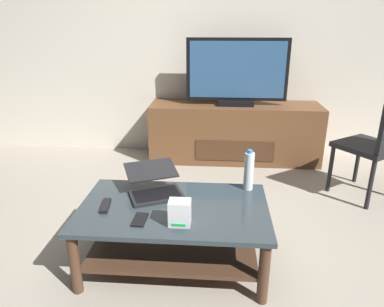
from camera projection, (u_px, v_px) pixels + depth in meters
ground_plane at (194, 263)px, 2.23m from camera, size 7.68×7.68×0.00m
back_wall at (208, 24)px, 3.76m from camera, size 6.40×0.12×2.80m
coffee_table at (174, 224)px, 2.15m from camera, size 1.12×0.68×0.40m
media_cabinet at (234, 132)px, 3.82m from camera, size 1.78×0.50×0.61m
television at (237, 74)px, 3.58m from camera, size 1.02×0.20×0.67m
dining_chair at (378, 143)px, 2.89m from camera, size 0.61×0.61×0.86m
laptop at (154, 185)px, 2.25m from camera, size 0.43×0.45×0.15m
router_box at (180, 213)px, 1.90m from camera, size 0.12×0.09×0.14m
water_bottle_near at (249, 171)px, 2.28m from camera, size 0.06×0.06×0.27m
cell_phone at (140, 220)px, 1.95m from camera, size 0.07×0.14×0.01m
tv_remote at (106, 206)px, 2.09m from camera, size 0.07×0.16×0.02m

